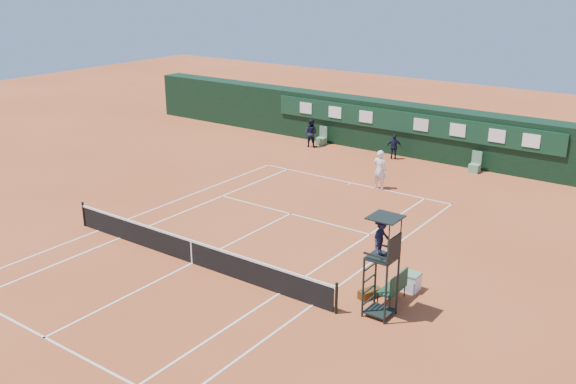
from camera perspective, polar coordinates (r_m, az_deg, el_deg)
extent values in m
plane|color=#B5532A|center=(24.72, -8.51, -6.28)|extent=(90.00, 90.00, 0.00)
cube|color=silver|center=(33.57, 5.68, 0.81)|extent=(11.05, 0.08, 0.01)
cube|color=silver|center=(21.61, 2.19, -10.01)|extent=(0.08, 23.85, 0.01)
cube|color=white|center=(28.55, -16.47, -3.30)|extent=(0.08, 23.85, 0.01)
cube|color=white|center=(22.30, -0.77, -9.01)|extent=(0.08, 23.85, 0.01)
cube|color=white|center=(27.54, -14.70, -3.97)|extent=(0.08, 23.85, 0.01)
cube|color=silver|center=(29.22, 0.22, -1.94)|extent=(8.31, 0.08, 0.01)
cube|color=silver|center=(21.22, -20.83, -11.99)|extent=(8.31, 0.08, 0.01)
cube|color=silver|center=(24.72, -8.51, -6.27)|extent=(0.08, 12.88, 0.01)
cube|color=silver|center=(33.44, 5.55, 0.74)|extent=(0.08, 0.30, 0.01)
cube|color=black|center=(24.53, -8.56, -5.34)|extent=(12.60, 0.04, 0.90)
cube|color=white|center=(24.34, -8.61, -4.31)|extent=(12.80, 0.06, 0.08)
cube|color=white|center=(24.53, -8.56, -5.31)|extent=(0.06, 0.05, 0.92)
cylinder|color=black|center=(20.93, 4.32, -9.41)|extent=(0.10, 0.10, 1.10)
cylinder|color=black|center=(29.05, -17.70, -1.88)|extent=(0.10, 0.10, 1.10)
cube|color=black|center=(39.04, 10.88, 5.46)|extent=(40.00, 1.50, 3.00)
cube|color=#0E3520|center=(38.19, 10.41, 6.11)|extent=(18.00, 0.10, 1.20)
cube|color=white|center=(41.53, 1.59, 7.47)|extent=(0.90, 0.04, 0.70)
cube|color=white|center=(40.36, 4.19, 7.08)|extent=(0.90, 0.04, 0.70)
cube|color=white|center=(39.28, 6.94, 6.65)|extent=(0.90, 0.04, 0.70)
cube|color=silver|center=(37.72, 11.74, 5.87)|extent=(0.90, 0.04, 0.70)
cube|color=white|center=(36.91, 14.85, 5.34)|extent=(0.90, 0.04, 0.70)
cube|color=white|center=(36.22, 18.08, 4.77)|extent=(0.90, 0.04, 0.70)
cube|color=white|center=(35.74, 20.81, 4.27)|extent=(0.90, 0.04, 0.70)
cube|color=#54805C|center=(40.81, 2.98, 4.54)|extent=(0.55, 0.50, 0.46)
cube|color=#537E5C|center=(40.85, 3.16, 5.38)|extent=(0.55, 0.06, 0.70)
cube|color=#5E906B|center=(36.58, 16.24, 2.04)|extent=(0.55, 0.50, 0.46)
cube|color=#548162|center=(36.63, 16.44, 2.98)|extent=(0.55, 0.06, 0.70)
cylinder|color=black|center=(20.62, 6.69, -8.53)|extent=(0.07, 0.07, 2.00)
cylinder|color=black|center=(21.25, 7.76, -7.69)|extent=(0.07, 0.07, 2.00)
cylinder|color=black|center=(20.30, 8.68, -9.10)|extent=(0.07, 0.07, 2.00)
cylinder|color=black|center=(20.94, 9.70, -8.23)|extent=(0.07, 0.07, 2.00)
cube|color=black|center=(20.32, 8.35, -5.78)|extent=(0.85, 0.85, 0.08)
cube|color=black|center=(19.99, 9.42, -4.98)|extent=(0.06, 0.85, 0.80)
cube|color=black|center=(19.89, 7.81, -5.65)|extent=(0.85, 0.05, 0.06)
cube|color=black|center=(20.57, 8.92, -4.84)|extent=(0.85, 0.05, 0.06)
cylinder|color=black|center=(19.48, 8.96, -4.17)|extent=(0.04, 0.04, 1.00)
cylinder|color=black|center=(20.14, 10.00, -3.43)|extent=(0.04, 0.04, 1.00)
cube|color=black|center=(19.77, 8.66, -2.24)|extent=(0.95, 0.95, 0.04)
cube|color=black|center=(21.18, 8.10, -10.42)|extent=(0.80, 0.80, 0.05)
cube|color=black|center=(21.22, 7.17, -9.54)|extent=(0.04, 0.80, 0.04)
cube|color=black|center=(21.03, 7.21, -8.59)|extent=(0.04, 0.80, 0.04)
cube|color=black|center=(20.85, 7.26, -7.61)|extent=(0.04, 0.80, 0.04)
cube|color=black|center=(20.67, 7.30, -6.62)|extent=(0.04, 0.80, 0.04)
imported|color=#181931|center=(20.06, 8.31, -3.99)|extent=(0.47, 0.82, 1.28)
cube|color=#173A24|center=(21.92, 9.20, -8.50)|extent=(0.55, 1.20, 0.08)
cube|color=#193E25|center=(21.67, 9.84, -7.85)|extent=(0.06, 1.20, 0.60)
cylinder|color=black|center=(21.69, 7.97, -9.49)|extent=(0.04, 0.04, 0.41)
cylinder|color=black|center=(21.52, 9.01, -9.80)|extent=(0.04, 0.04, 0.41)
cylinder|color=black|center=(22.56, 9.30, -8.37)|extent=(0.04, 0.04, 0.41)
cylinder|color=black|center=(22.40, 10.32, -8.65)|extent=(0.04, 0.04, 0.41)
cube|color=black|center=(22.19, 7.26, -8.92)|extent=(0.59, 0.87, 0.30)
cube|color=white|center=(22.79, 10.87, -7.90)|extent=(0.55, 0.55, 0.60)
cube|color=#558260|center=(22.65, 10.92, -7.18)|extent=(0.57, 0.57, 0.05)
sphere|color=yellow|center=(29.89, 10.08, -1.69)|extent=(0.08, 0.08, 0.08)
imported|color=white|center=(32.55, 8.16, 1.98)|extent=(0.74, 0.49, 2.03)
imported|color=black|center=(40.16, 2.04, 5.27)|extent=(0.96, 0.81, 1.77)
imported|color=black|center=(37.98, 9.42, 3.98)|extent=(0.94, 0.72, 1.48)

